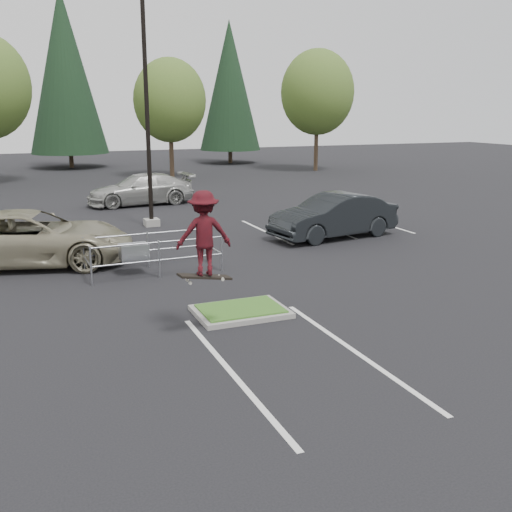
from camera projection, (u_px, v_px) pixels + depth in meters
name	position (u px, v px, depth m)	size (l,w,h in m)	color
ground	(241.00, 314.00, 14.56)	(120.00, 120.00, 0.00)	black
grass_median	(241.00, 311.00, 14.54)	(2.20, 1.60, 0.16)	gray
stall_lines	(136.00, 262.00, 19.47)	(22.62, 17.60, 0.01)	white
light_pole	(147.00, 116.00, 24.44)	(0.70, 0.60, 10.12)	gray
decid_c	(170.00, 103.00, 42.31)	(5.12, 5.12, 8.38)	#38281C
decid_d	(317.00, 95.00, 47.02)	(5.76, 5.76, 9.43)	#38281C
conif_b	(65.00, 71.00, 49.08)	(6.38, 6.38, 14.50)	#38281C
conif_c	(230.00, 86.00, 53.56)	(5.50, 5.50, 12.50)	#38281C
cart_corral	(139.00, 251.00, 17.93)	(4.01, 1.53, 1.13)	#979AA0
skateboarder	(204.00, 234.00, 12.67)	(1.25, 0.82, 1.98)	black
car_l_tan	(30.00, 238.00, 18.99)	(2.89, 6.26, 1.74)	gray
car_r_charc	(334.00, 216.00, 23.04)	(1.78, 5.11, 1.68)	black
car_far_silver	(141.00, 189.00, 31.03)	(2.22, 5.46, 1.58)	#B0B0AA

